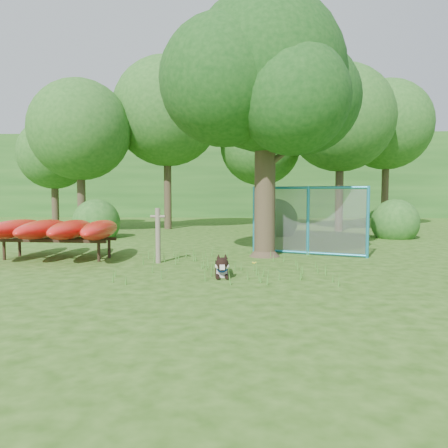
{
  "coord_description": "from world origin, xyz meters",
  "views": [
    {
      "loc": [
        0.65,
        -9.01,
        1.71
      ],
      "look_at": [
        0.2,
        1.2,
        1.0
      ],
      "focal_mm": 35.0,
      "sensor_mm": 36.0,
      "label": 1
    }
  ],
  "objects_px": {
    "husky_dog": "(222,267)",
    "fence_section": "(308,220)",
    "oak_tree": "(264,81)",
    "kayak_rack": "(57,229)"
  },
  "relations": [
    {
      "from": "husky_dog",
      "to": "oak_tree",
      "type": "bearing_deg",
      "value": 67.5
    },
    {
      "from": "husky_dog",
      "to": "fence_section",
      "type": "distance_m",
      "value": 4.07
    },
    {
      "from": "kayak_rack",
      "to": "husky_dog",
      "type": "xyz_separation_m",
      "value": [
        4.43,
        -2.21,
        -0.6
      ]
    },
    {
      "from": "oak_tree",
      "to": "kayak_rack",
      "type": "height_order",
      "value": "oak_tree"
    },
    {
      "from": "kayak_rack",
      "to": "fence_section",
      "type": "relative_size",
      "value": 1.0
    },
    {
      "from": "oak_tree",
      "to": "fence_section",
      "type": "relative_size",
      "value": 2.21
    },
    {
      "from": "oak_tree",
      "to": "fence_section",
      "type": "height_order",
      "value": "oak_tree"
    },
    {
      "from": "oak_tree",
      "to": "husky_dog",
      "type": "distance_m",
      "value": 5.49
    },
    {
      "from": "oak_tree",
      "to": "fence_section",
      "type": "xyz_separation_m",
      "value": [
        1.27,
        0.35,
        -3.74
      ]
    },
    {
      "from": "husky_dog",
      "to": "kayak_rack",
      "type": "bearing_deg",
      "value": 149.44
    }
  ]
}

